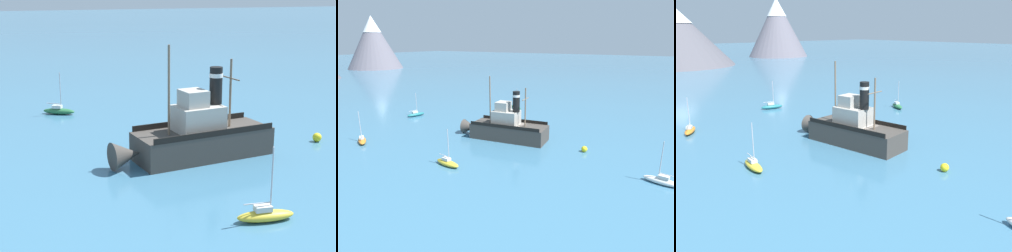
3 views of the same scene
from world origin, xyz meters
TOP-DOWN VIEW (x-y plane):
  - ground_plane at (0.00, 0.00)m, footprint 600.00×600.00m
  - old_tugboat at (-0.84, 1.40)m, footprint 5.85×14.71m
  - sailboat_white at (-5.71, -21.55)m, footprint 1.80×3.94m
  - sailboat_yellow at (-13.95, 2.11)m, footprint 1.56×3.91m
  - sailboat_teal at (2.28, 25.12)m, footprint 3.95×2.02m
  - sailboat_green at (19.09, 10.51)m, footprint 2.86×3.84m
  - sailboat_orange at (-13.99, 19.43)m, footprint 2.97×3.80m
  - mooring_buoy at (-0.29, -11.33)m, footprint 0.86×0.86m

SIDE VIEW (x-z plane):
  - ground_plane at x=0.00m, z-range 0.00..0.00m
  - sailboat_white at x=-5.71m, z-range -2.02..2.88m
  - sailboat_yellow at x=-13.95m, z-range -2.02..2.88m
  - sailboat_teal at x=2.28m, z-range -2.02..2.88m
  - sailboat_green at x=19.09m, z-range -2.02..2.88m
  - sailboat_orange at x=-13.99m, z-range -2.02..2.88m
  - mooring_buoy at x=-0.29m, z-range 0.00..0.86m
  - old_tugboat at x=-0.84m, z-range -3.12..6.78m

